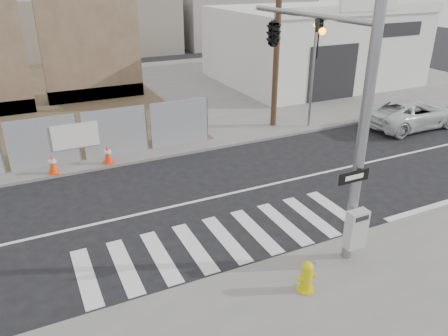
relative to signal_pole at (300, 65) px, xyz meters
name	(u,v)px	position (x,y,z in m)	size (l,w,h in m)	color
ground	(194,202)	(-2.49, 2.05, -4.78)	(100.00, 100.00, 0.00)	black
sidewalk_far	(107,100)	(-2.49, 16.05, -4.72)	(50.00, 20.00, 0.12)	slate
signal_pole	(300,65)	(0.00, 0.00, 0.00)	(0.96, 5.87, 7.00)	gray
far_signal_pole	(314,57)	(5.51, 6.65, -1.30)	(0.16, 0.20, 5.60)	gray
concrete_wall_right	(91,44)	(-2.99, 16.13, -1.40)	(5.50, 1.30, 8.00)	brown
auto_shop	(311,44)	(11.50, 15.01, -2.25)	(12.00, 10.20, 5.95)	silver
utility_pole_right	(278,18)	(4.01, 7.55, 0.42)	(1.60, 0.28, 10.00)	#463320
fire_hydrant	(306,276)	(-1.79, -3.41, -4.26)	(0.57, 0.57, 0.81)	#CAB90B
suv	(412,113)	(10.23, 4.59, -4.07)	(2.35, 5.09, 1.42)	silver
traffic_cone_c	(53,164)	(-6.53, 6.27, -4.29)	(0.50, 0.50, 0.77)	#FD440D
traffic_cone_d	(108,155)	(-4.45, 6.31, -4.29)	(0.40, 0.40, 0.77)	#FB370D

